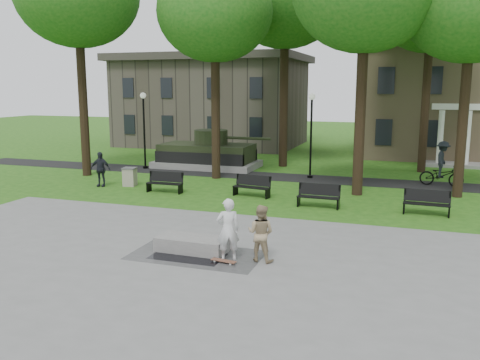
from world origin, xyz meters
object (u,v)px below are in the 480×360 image
Objects in this scene: concrete_block at (192,244)px; friend_watching at (261,233)px; trash_bin at (130,177)px; park_bench_0 at (165,182)px; cyclist at (442,168)px; skateboarder at (228,230)px.

friend_watching is at bearing -4.71° from concrete_block.
concrete_block is 2.29× the size of trash_bin.
concrete_block is at bearing -58.59° from park_bench_0.
concrete_block is 0.94× the size of cyclist.
skateboarder reaches higher than park_bench_0.
cyclist reaches higher than park_bench_0.
skateboarder is at bearing -53.56° from park_bench_0.
friend_watching is 10.87m from park_bench_0.
park_bench_0 is (-12.85, -6.01, -0.43)m from cyclist.
skateboarder reaches higher than concrete_block.
park_bench_0 is (-4.94, 7.93, 0.28)m from concrete_block.
skateboarder is 1.04× the size of park_bench_0.
cyclist is at bearing 18.44° from trash_bin.
trash_bin is at bearing 116.86° from cyclist.
cyclist is at bearing -140.94° from skateboarder.
concrete_block is at bearing 2.16° from friend_watching.
skateboarder reaches higher than friend_watching.
cyclist reaches higher than friend_watching.
concrete_block is 1.60m from skateboarder.
concrete_block is at bearing 158.84° from cyclist.
trash_bin reaches higher than concrete_block.
trash_bin is at bearing 159.94° from park_bench_0.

